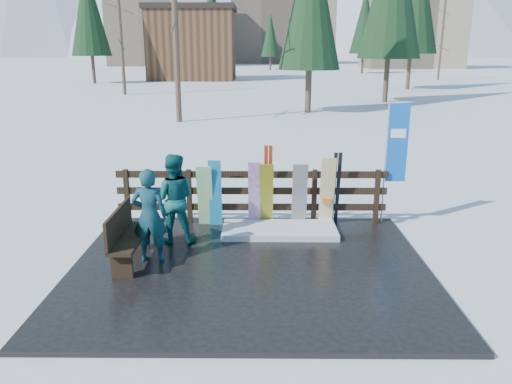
{
  "coord_description": "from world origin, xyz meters",
  "views": [
    {
      "loc": [
        0.17,
        -7.74,
        3.61
      ],
      "look_at": [
        0.1,
        1.0,
        1.1
      ],
      "focal_mm": 35.0,
      "sensor_mm": 36.0,
      "label": 1
    }
  ],
  "objects_px": {
    "snowboard_0": "(215,193)",
    "person_back": "(174,199)",
    "snowboard_2": "(266,195)",
    "rental_flag": "(395,148)",
    "snowboard_3": "(254,194)",
    "snowboard_5": "(327,192)",
    "bench": "(126,234)",
    "person_front": "(150,216)",
    "snowboard_1": "(205,196)",
    "snowboard_4": "(300,195)"
  },
  "relations": [
    {
      "from": "snowboard_1",
      "to": "snowboard_5",
      "type": "distance_m",
      "value": 2.49
    },
    {
      "from": "snowboard_3",
      "to": "snowboard_5",
      "type": "xyz_separation_m",
      "value": [
        1.48,
        0.0,
        0.05
      ]
    },
    {
      "from": "snowboard_3",
      "to": "snowboard_2",
      "type": "bearing_deg",
      "value": 0.0
    },
    {
      "from": "snowboard_1",
      "to": "snowboard_4",
      "type": "bearing_deg",
      "value": -0.0
    },
    {
      "from": "snowboard_1",
      "to": "snowboard_2",
      "type": "bearing_deg",
      "value": 0.0
    },
    {
      "from": "rental_flag",
      "to": "snowboard_3",
      "type": "bearing_deg",
      "value": -174.59
    },
    {
      "from": "snowboard_2",
      "to": "rental_flag",
      "type": "bearing_deg",
      "value": 5.92
    },
    {
      "from": "snowboard_0",
      "to": "rental_flag",
      "type": "height_order",
      "value": "rental_flag"
    },
    {
      "from": "bench",
      "to": "snowboard_0",
      "type": "distance_m",
      "value": 2.3
    },
    {
      "from": "snowboard_0",
      "to": "snowboard_1",
      "type": "distance_m",
      "value": 0.22
    },
    {
      "from": "bench",
      "to": "snowboard_5",
      "type": "distance_m",
      "value": 4.08
    },
    {
      "from": "snowboard_0",
      "to": "snowboard_3",
      "type": "distance_m",
      "value": 0.79
    },
    {
      "from": "snowboard_1",
      "to": "person_front",
      "type": "distance_m",
      "value": 1.91
    },
    {
      "from": "snowboard_4",
      "to": "snowboard_5",
      "type": "xyz_separation_m",
      "value": [
        0.56,
        0.0,
        0.07
      ]
    },
    {
      "from": "snowboard_4",
      "to": "rental_flag",
      "type": "bearing_deg",
      "value": 7.97
    },
    {
      "from": "bench",
      "to": "snowboard_5",
      "type": "relative_size",
      "value": 1.0
    },
    {
      "from": "snowboard_0",
      "to": "rental_flag",
      "type": "relative_size",
      "value": 0.55
    },
    {
      "from": "snowboard_1",
      "to": "snowboard_3",
      "type": "xyz_separation_m",
      "value": [
        1.01,
        -0.0,
        0.04
      ]
    },
    {
      "from": "snowboard_1",
      "to": "person_back",
      "type": "bearing_deg",
      "value": -119.58
    },
    {
      "from": "snowboard_1",
      "to": "snowboard_0",
      "type": "bearing_deg",
      "value": -0.0
    },
    {
      "from": "rental_flag",
      "to": "person_back",
      "type": "relative_size",
      "value": 1.53
    },
    {
      "from": "snowboard_1",
      "to": "snowboard_5",
      "type": "height_order",
      "value": "snowboard_5"
    },
    {
      "from": "bench",
      "to": "snowboard_3",
      "type": "relative_size",
      "value": 1.07
    },
    {
      "from": "snowboard_2",
      "to": "person_front",
      "type": "height_order",
      "value": "person_front"
    },
    {
      "from": "snowboard_1",
      "to": "snowboard_3",
      "type": "height_order",
      "value": "snowboard_3"
    },
    {
      "from": "person_back",
      "to": "snowboard_4",
      "type": "bearing_deg",
      "value": -161.94
    },
    {
      "from": "bench",
      "to": "person_back",
      "type": "xyz_separation_m",
      "value": [
        0.66,
        0.98,
        0.34
      ]
    },
    {
      "from": "snowboard_1",
      "to": "person_front",
      "type": "xyz_separation_m",
      "value": [
        -0.75,
        -1.75,
        0.17
      ]
    },
    {
      "from": "snowboard_1",
      "to": "person_front",
      "type": "height_order",
      "value": "person_front"
    },
    {
      "from": "snowboard_4",
      "to": "snowboard_5",
      "type": "bearing_deg",
      "value": 0.0
    },
    {
      "from": "snowboard_0",
      "to": "person_back",
      "type": "distance_m",
      "value": 1.12
    },
    {
      "from": "snowboard_1",
      "to": "rental_flag",
      "type": "relative_size",
      "value": 0.51
    },
    {
      "from": "snowboard_2",
      "to": "snowboard_3",
      "type": "xyz_separation_m",
      "value": [
        -0.24,
        -0.0,
        0.01
      ]
    },
    {
      "from": "bench",
      "to": "snowboard_0",
      "type": "relative_size",
      "value": 1.05
    },
    {
      "from": "bench",
      "to": "snowboard_0",
      "type": "height_order",
      "value": "snowboard_0"
    },
    {
      "from": "snowboard_0",
      "to": "person_front",
      "type": "distance_m",
      "value": 2.0
    },
    {
      "from": "snowboard_3",
      "to": "person_back",
      "type": "height_order",
      "value": "person_back"
    },
    {
      "from": "snowboard_0",
      "to": "bench",
      "type": "bearing_deg",
      "value": -126.43
    },
    {
      "from": "snowboard_0",
      "to": "person_back",
      "type": "xyz_separation_m",
      "value": [
        -0.7,
        -0.86,
        0.14
      ]
    },
    {
      "from": "person_front",
      "to": "snowboard_0",
      "type": "bearing_deg",
      "value": -117.37
    },
    {
      "from": "bench",
      "to": "snowboard_2",
      "type": "xyz_separation_m",
      "value": [
        2.4,
        1.84,
        0.16
      ]
    },
    {
      "from": "bench",
      "to": "snowboard_5",
      "type": "bearing_deg",
      "value": 26.91
    },
    {
      "from": "snowboard_3",
      "to": "snowboard_5",
      "type": "height_order",
      "value": "snowboard_5"
    },
    {
      "from": "person_front",
      "to": "snowboard_4",
      "type": "bearing_deg",
      "value": -145.43
    },
    {
      "from": "snowboard_5",
      "to": "person_back",
      "type": "xyz_separation_m",
      "value": [
        -2.97,
        -0.86,
        0.11
      ]
    },
    {
      "from": "bench",
      "to": "snowboard_1",
      "type": "bearing_deg",
      "value": 58.07
    },
    {
      "from": "snowboard_5",
      "to": "person_front",
      "type": "relative_size",
      "value": 0.92
    },
    {
      "from": "snowboard_3",
      "to": "snowboard_4",
      "type": "xyz_separation_m",
      "value": [
        0.92,
        0.0,
        -0.02
      ]
    },
    {
      "from": "snowboard_5",
      "to": "person_back",
      "type": "distance_m",
      "value": 3.1
    },
    {
      "from": "bench",
      "to": "rental_flag",
      "type": "relative_size",
      "value": 0.58
    }
  ]
}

